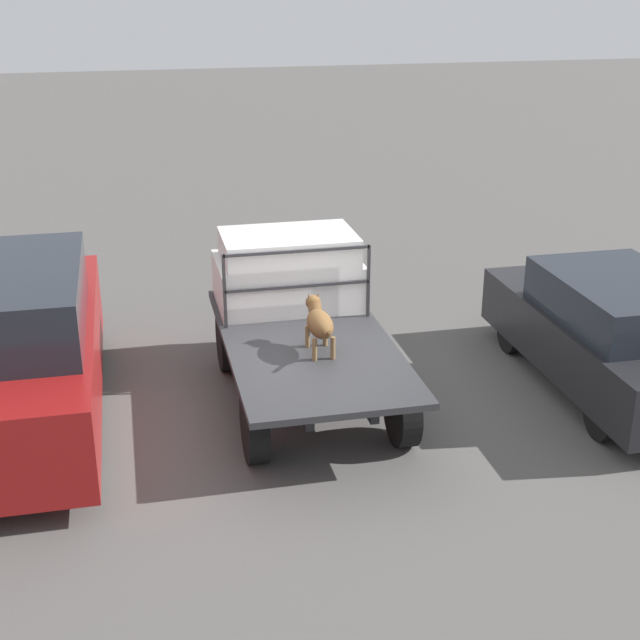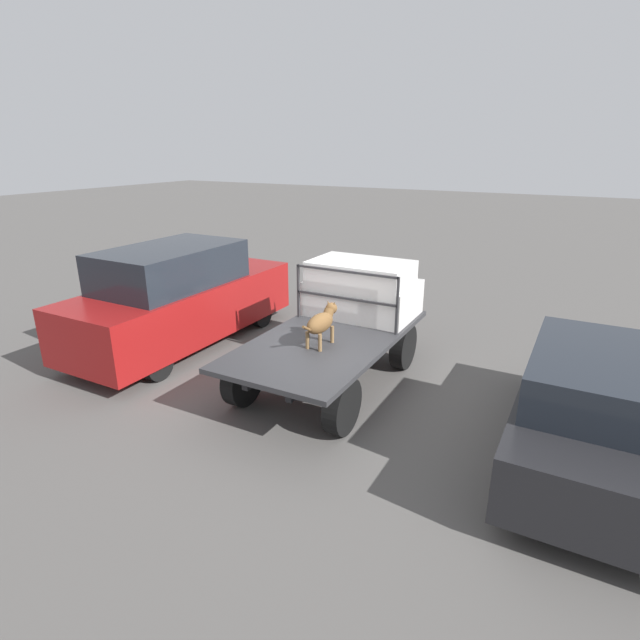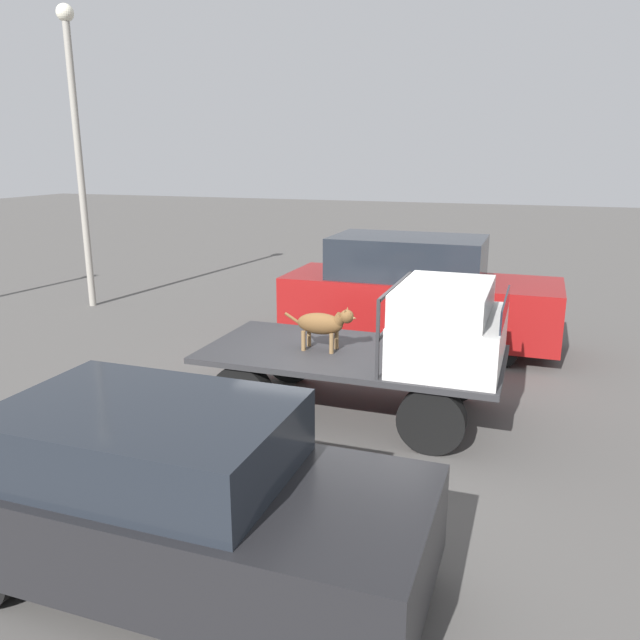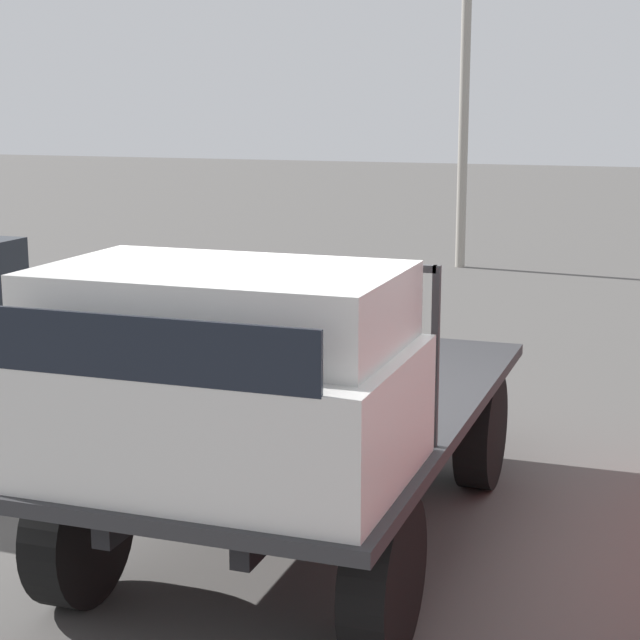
# 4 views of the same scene
# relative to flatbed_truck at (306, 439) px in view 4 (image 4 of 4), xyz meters

# --- Properties ---
(ground_plane) EXTENTS (80.00, 80.00, 0.00)m
(ground_plane) POSITION_rel_flatbed_truck_xyz_m (0.00, 0.00, -0.65)
(ground_plane) COLOR #514F4C
(flatbed_truck) EXTENTS (4.10, 2.07, 0.89)m
(flatbed_truck) POSITION_rel_flatbed_truck_xyz_m (0.00, 0.00, 0.00)
(flatbed_truck) COLOR black
(flatbed_truck) RESTS_ON ground
(truck_cab) EXTENTS (1.34, 1.95, 1.03)m
(truck_cab) POSITION_rel_flatbed_truck_xyz_m (1.30, 0.00, 0.74)
(truck_cab) COLOR silver
(truck_cab) RESTS_ON flatbed_truck
(truck_headboard) EXTENTS (0.04, 1.95, 1.00)m
(truck_headboard) POSITION_rel_flatbed_truck_xyz_m (0.60, 0.00, 0.90)
(truck_headboard) COLOR #2D2D30
(truck_headboard) RESTS_ON flatbed_truck
(dog) EXTENTS (1.05, 0.30, 0.64)m
(dog) POSITION_rel_flatbed_truck_xyz_m (-0.39, -0.07, 0.63)
(dog) COLOR brown
(dog) RESTS_ON flatbed_truck
(light_pole_far) EXTENTS (0.33, 0.33, 6.51)m
(light_pole_far) POSITION_rel_flatbed_truck_xyz_m (-11.37, -1.42, 3.08)
(light_pole_far) COLOR gray
(light_pole_far) RESTS_ON ground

